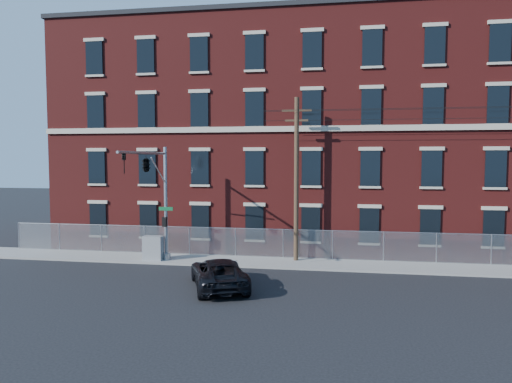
{
  "coord_description": "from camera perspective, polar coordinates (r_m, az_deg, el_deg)",
  "views": [
    {
      "loc": [
        4.24,
        -23.2,
        6.4
      ],
      "look_at": [
        -0.25,
        4.0,
        4.48
      ],
      "focal_mm": 33.01,
      "sensor_mm": 36.0,
      "label": 1
    }
  ],
  "objects": [
    {
      "name": "pickup_truck",
      "position": [
        23.74,
        -4.54,
        -9.84
      ],
      "size": [
        4.19,
        5.79,
        1.46
      ],
      "primitive_type": "imported",
      "rotation": [
        0.0,
        0.0,
        3.52
      ],
      "color": "black",
      "rests_on": "ground"
    },
    {
      "name": "sidewalk",
      "position": [
        29.93,
        24.44,
        -8.6
      ],
      "size": [
        65.0,
        3.0,
        0.12
      ],
      "primitive_type": "cube",
      "color": "gray",
      "rests_on": "ground"
    },
    {
      "name": "mill_building",
      "position": [
        37.97,
        21.28,
        6.36
      ],
      "size": [
        55.3,
        14.32,
        16.3
      ],
      "color": "maroon",
      "rests_on": "ground"
    },
    {
      "name": "utility_pole_near",
      "position": [
        28.91,
        4.92,
        1.87
      ],
      "size": [
        1.8,
        0.28,
        10.0
      ],
      "color": "#4B3725",
      "rests_on": "ground"
    },
    {
      "name": "traffic_signal_mast",
      "position": [
        27.39,
        -12.6,
        1.78
      ],
      "size": [
        0.9,
        6.75,
        7.0
      ],
      "color": "#9EA0A5",
      "rests_on": "ground"
    },
    {
      "name": "chain_link_fence",
      "position": [
        30.97,
        23.87,
        -6.29
      ],
      "size": [
        59.06,
        0.06,
        1.85
      ],
      "color": "#A5A8AD",
      "rests_on": "ground"
    },
    {
      "name": "utility_cabinet",
      "position": [
        30.04,
        -12.36,
        -6.71
      ],
      "size": [
        1.2,
        0.6,
        1.5
      ],
      "primitive_type": "cube",
      "rotation": [
        0.0,
        0.0,
        -0.0
      ],
      "color": "gray",
      "rests_on": "sidewalk"
    },
    {
      "name": "ground",
      "position": [
        24.44,
        -0.98,
        -11.19
      ],
      "size": [
        140.0,
        140.0,
        0.0
      ],
      "primitive_type": "plane",
      "color": "black",
      "rests_on": "ground"
    }
  ]
}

